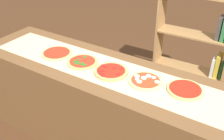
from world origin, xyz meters
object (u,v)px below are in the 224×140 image
at_px(pizza_pepperoni_2, 111,71).
at_px(pizza_plain_4, 185,90).
at_px(pizza_spinach_1, 82,62).
at_px(bookshelf, 200,56).
at_px(pizza_plain_0, 57,53).
at_px(pizza_mozzarella_3, 146,81).

relative_size(pizza_pepperoni_2, pizza_plain_4, 1.05).
bearing_deg(pizza_spinach_1, pizza_plain_4, 4.64).
distance_m(pizza_plain_4, bookshelf, 1.13).
distance_m(pizza_plain_0, pizza_plain_4, 1.20).
relative_size(pizza_plain_0, bookshelf, 0.21).
distance_m(pizza_plain_0, pizza_mozzarella_3, 0.90).
bearing_deg(pizza_spinach_1, bookshelf, 57.90).
distance_m(pizza_spinach_1, pizza_plain_4, 0.90).
bearing_deg(pizza_plain_4, pizza_mozzarella_3, -170.95).
bearing_deg(bookshelf, pizza_spinach_1, -122.10).
xyz_separation_m(pizza_spinach_1, pizza_pepperoni_2, (0.30, -0.01, 0.00)).
xyz_separation_m(pizza_spinach_1, bookshelf, (0.73, 1.16, -0.26)).
relative_size(pizza_spinach_1, pizza_mozzarella_3, 0.99).
xyz_separation_m(pizza_plain_0, bookshelf, (1.03, 1.16, -0.26)).
relative_size(pizza_spinach_1, pizza_plain_4, 1.01).
height_order(pizza_plain_0, pizza_plain_4, pizza_plain_4).
xyz_separation_m(pizza_spinach_1, pizza_mozzarella_3, (0.60, 0.03, 0.00)).
height_order(pizza_pepperoni_2, pizza_plain_4, pizza_pepperoni_2).
xyz_separation_m(pizza_plain_4, bookshelf, (-0.17, 1.09, -0.27)).
distance_m(pizza_pepperoni_2, bookshelf, 1.27).
xyz_separation_m(pizza_plain_0, pizza_plain_4, (1.20, 0.07, 0.00)).
xyz_separation_m(pizza_mozzarella_3, bookshelf, (0.13, 1.14, -0.26)).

